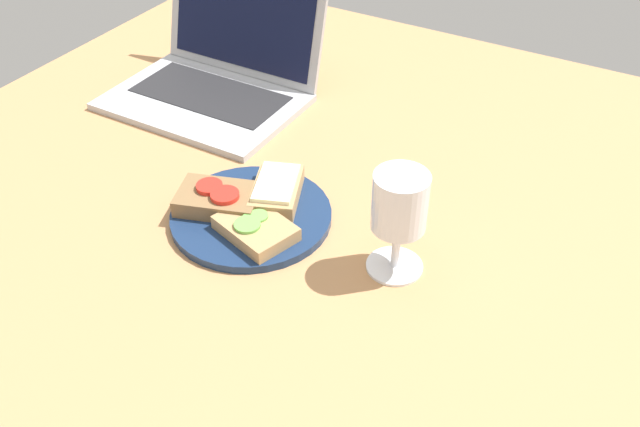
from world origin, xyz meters
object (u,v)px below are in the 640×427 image
object	(u,v)px
sandwich_with_cucumber	(255,228)
sandwich_with_tomato	(219,199)
sandwich_with_cheese	(277,190)
wine_glass	(400,207)
laptop	(219,70)
plate	(251,216)

from	to	relation	value
sandwich_with_cucumber	sandwich_with_tomato	world-z (taller)	sandwich_with_tomato
sandwich_with_cucumber	sandwich_with_cheese	distance (cm)	8.28
wine_glass	laptop	world-z (taller)	laptop
sandwich_with_tomato	wine_glass	bearing A→B (deg)	4.61
plate	wine_glass	distance (cm)	23.73
sandwich_with_cucumber	wine_glass	size ratio (longest dim) A/B	0.83
plate	sandwich_with_cucumber	world-z (taller)	sandwich_with_cucumber
sandwich_with_cheese	sandwich_with_tomato	size ratio (longest dim) A/B	0.94
sandwich_with_tomato	sandwich_with_cucumber	bearing A→B (deg)	-17.41
plate	sandwich_with_cucumber	bearing A→B (deg)	-47.75
plate	sandwich_with_cucumber	size ratio (longest dim) A/B	1.88
wine_glass	laptop	distance (cm)	54.36
plate	sandwich_with_cheese	bearing A→B (deg)	72.70
plate	sandwich_with_cheese	size ratio (longest dim) A/B	1.83
wine_glass	laptop	bearing A→B (deg)	150.63
sandwich_with_cheese	laptop	bearing A→B (deg)	139.30
sandwich_with_tomato	plate	bearing A→B (deg)	12.88
laptop	sandwich_with_tomato	bearing A→B (deg)	-54.13
sandwich_with_cucumber	sandwich_with_tomato	distance (cm)	8.23
sandwich_with_cheese	wine_glass	bearing A→B (deg)	-9.72
sandwich_with_cheese	wine_glass	world-z (taller)	wine_glass
sandwich_with_cheese	sandwich_with_tomato	xyz separation A→B (cm)	(-6.07, -5.62, -0.11)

